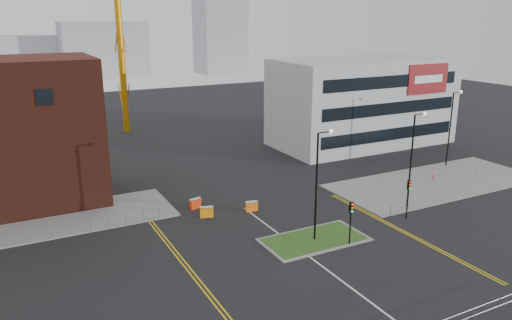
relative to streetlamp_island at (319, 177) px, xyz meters
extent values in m
plane|color=black|center=(-2.22, -8.00, -5.41)|extent=(200.00, 200.00, 0.00)
cube|color=slate|center=(-22.22, 14.00, -5.35)|extent=(28.00, 8.00, 0.12)
cube|color=slate|center=(19.78, 6.00, -5.35)|extent=(24.00, 10.00, 0.12)
cube|color=slate|center=(-0.22, 0.00, -5.37)|extent=(8.60, 4.60, 0.08)
cube|color=#264717|center=(-0.22, 0.00, -5.35)|extent=(8.00, 4.00, 0.12)
cube|color=black|center=(-18.22, 14.98, 5.59)|extent=(1.40, 0.10, 1.40)
cube|color=#A1A3A5|center=(23.78, 24.00, 0.59)|extent=(25.00, 12.00, 12.00)
cube|color=black|center=(23.78, 17.98, -2.92)|extent=(22.00, 0.10, 1.60)
cube|color=black|center=(23.78, 17.98, 0.59)|extent=(22.00, 0.10, 1.60)
cube|color=black|center=(23.78, 17.98, 4.09)|extent=(22.00, 0.10, 1.60)
cube|color=maroon|center=(29.78, 17.92, 4.09)|extent=(7.00, 0.15, 4.00)
cube|color=white|center=(29.78, 17.82, 4.09)|extent=(5.00, 0.05, 1.00)
cylinder|color=orange|center=(-4.22, 47.00, 13.47)|extent=(1.00, 1.00, 37.77)
cylinder|color=black|center=(-0.22, 0.00, -0.91)|extent=(0.16, 0.16, 9.00)
cylinder|color=black|center=(0.38, 0.00, 3.59)|extent=(1.20, 0.10, 0.10)
sphere|color=silver|center=(0.98, 0.00, 3.59)|extent=(0.36, 0.36, 0.36)
cylinder|color=black|center=(11.78, 2.00, -0.91)|extent=(0.16, 0.16, 9.00)
cylinder|color=black|center=(12.38, 2.00, 3.59)|extent=(1.20, 0.10, 0.10)
sphere|color=silver|center=(12.98, 2.00, 3.59)|extent=(0.36, 0.36, 0.36)
cylinder|color=black|center=(25.78, 10.00, -0.91)|extent=(0.16, 0.16, 9.00)
cylinder|color=black|center=(26.38, 10.00, 3.59)|extent=(1.20, 0.10, 0.10)
sphere|color=silver|center=(26.98, 10.00, 3.59)|extent=(0.36, 0.36, 0.36)
cylinder|color=black|center=(1.78, -2.00, -3.91)|extent=(0.12, 0.12, 3.00)
cube|color=black|center=(1.78, -2.00, -2.21)|extent=(0.28, 0.22, 0.90)
sphere|color=red|center=(1.78, -2.13, -1.91)|extent=(0.18, 0.18, 0.18)
sphere|color=orange|center=(1.78, -2.13, -2.21)|extent=(0.18, 0.18, 0.18)
sphere|color=#0CCC33|center=(1.78, -2.13, -2.51)|extent=(0.18, 0.18, 0.18)
cylinder|color=black|center=(9.78, 0.00, -3.91)|extent=(0.12, 0.12, 3.00)
cube|color=black|center=(9.78, 0.00, -2.21)|extent=(0.28, 0.22, 0.90)
sphere|color=red|center=(9.78, -0.13, -1.91)|extent=(0.18, 0.18, 0.18)
sphere|color=orange|center=(9.78, -0.13, -2.21)|extent=(0.18, 0.18, 0.18)
sphere|color=#0CCC33|center=(9.78, -0.13, -2.51)|extent=(0.18, 0.18, 0.18)
cylinder|color=gray|center=(-13.22, 10.00, -4.36)|extent=(6.00, 0.04, 0.04)
cylinder|color=gray|center=(-13.22, 10.00, -4.86)|extent=(6.00, 0.04, 0.04)
cylinder|color=gray|center=(-16.22, 10.00, -4.86)|extent=(0.05, 0.05, 1.10)
cylinder|color=gray|center=(-10.22, 10.00, -4.86)|extent=(0.05, 0.05, 1.10)
cylinder|color=gray|center=(18.28, 3.50, -4.36)|extent=(19.01, 5.04, 0.04)
cylinder|color=gray|center=(18.28, 3.50, -4.86)|extent=(19.01, 5.04, 0.04)
cylinder|color=gray|center=(8.78, 1.00, -4.86)|extent=(0.05, 0.05, 1.10)
cylinder|color=gray|center=(27.78, 6.00, -4.86)|extent=(0.05, 0.05, 1.10)
cube|color=silver|center=(-2.22, -6.00, -5.41)|extent=(0.15, 30.00, 0.01)
cube|color=gold|center=(-11.22, 2.00, -5.41)|extent=(0.12, 24.00, 0.01)
cube|color=gold|center=(-10.92, 2.00, -5.41)|extent=(0.12, 24.00, 0.01)
cube|color=gold|center=(7.28, -2.00, -5.41)|extent=(0.12, 20.00, 0.01)
cube|color=gold|center=(7.58, -2.00, -5.41)|extent=(0.12, 20.00, 0.01)
cube|color=gray|center=(7.78, 122.00, 2.59)|extent=(24.00, 12.00, 16.00)
cube|color=gray|center=(42.78, 117.00, 8.59)|extent=(14.00, 12.00, 28.00)
cube|color=gray|center=(-10.22, 132.00, 0.59)|extent=(30.00, 12.00, 12.00)
imported|color=tan|center=(19.94, 6.37, -4.54)|extent=(0.70, 0.51, 1.75)
cube|color=red|center=(-6.36, 11.08, -4.92)|extent=(1.24, 0.69, 0.98)
cube|color=silver|center=(-6.36, 11.08, -4.48)|extent=(1.24, 0.69, 0.12)
cube|color=orange|center=(-6.22, 8.58, -4.91)|extent=(1.26, 0.74, 1.00)
cube|color=silver|center=(-6.22, 8.58, -4.46)|extent=(1.26, 0.74, 0.12)
cube|color=orange|center=(-1.93, 8.00, -4.93)|extent=(1.19, 0.55, 0.96)
cube|color=silver|center=(-1.93, 8.00, -4.50)|extent=(1.19, 0.55, 0.11)
camera|label=1|loc=(-21.77, -30.94, 12.31)|focal=35.00mm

